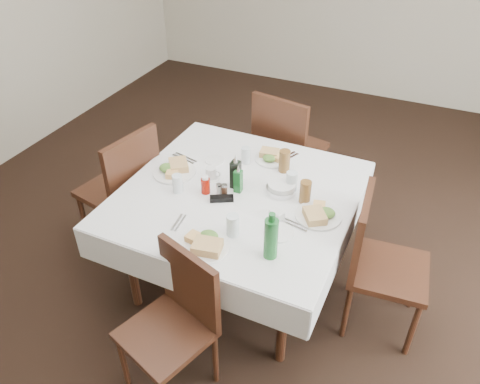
{
  "coord_description": "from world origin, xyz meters",
  "views": [
    {
      "loc": [
        0.79,
        -2.28,
        2.53
      ],
      "look_at": [
        -0.18,
        -0.12,
        0.8
      ],
      "focal_mm": 35.0,
      "sensor_mm": 36.0,
      "label": 1
    }
  ],
  "objects_px": {
    "chair_north": "(285,144)",
    "water_s": "(233,225)",
    "water_e": "(292,181)",
    "coffee_mug": "(211,174)",
    "ketchup_bottle": "(205,185)",
    "green_bottle": "(271,238)",
    "oil_cruet_green": "(238,180)",
    "water_n": "(246,155)",
    "dining_table": "(238,201)",
    "water_w": "(178,184)",
    "chair_east": "(376,257)",
    "chair_west": "(125,185)",
    "bread_basket": "(281,188)",
    "chair_south": "(177,315)",
    "oil_cruet_dark": "(236,173)"
  },
  "relations": [
    {
      "from": "chair_north",
      "to": "coffee_mug",
      "type": "bearing_deg",
      "value": -102.55
    },
    {
      "from": "green_bottle",
      "to": "water_n",
      "type": "bearing_deg",
      "value": 121.73
    },
    {
      "from": "ketchup_bottle",
      "to": "green_bottle",
      "type": "bearing_deg",
      "value": -32.27
    },
    {
      "from": "dining_table",
      "to": "water_w",
      "type": "relative_size",
      "value": 12.03
    },
    {
      "from": "dining_table",
      "to": "water_e",
      "type": "relative_size",
      "value": 10.9
    },
    {
      "from": "coffee_mug",
      "to": "water_n",
      "type": "bearing_deg",
      "value": 65.04
    },
    {
      "from": "ketchup_bottle",
      "to": "oil_cruet_green",
      "type": "bearing_deg",
      "value": 28.42
    },
    {
      "from": "water_e",
      "to": "coffee_mug",
      "type": "relative_size",
      "value": 1.08
    },
    {
      "from": "oil_cruet_dark",
      "to": "coffee_mug",
      "type": "distance_m",
      "value": 0.2
    },
    {
      "from": "water_e",
      "to": "coffee_mug",
      "type": "xyz_separation_m",
      "value": [
        -0.53,
        -0.09,
        -0.03
      ]
    },
    {
      "from": "chair_north",
      "to": "water_s",
      "type": "height_order",
      "value": "chair_north"
    },
    {
      "from": "dining_table",
      "to": "chair_north",
      "type": "relative_size",
      "value": 1.43
    },
    {
      "from": "dining_table",
      "to": "ketchup_bottle",
      "type": "xyz_separation_m",
      "value": [
        -0.19,
        -0.09,
        0.13
      ]
    },
    {
      "from": "oil_cruet_dark",
      "to": "coffee_mug",
      "type": "bearing_deg",
      "value": 173.96
    },
    {
      "from": "bread_basket",
      "to": "green_bottle",
      "type": "height_order",
      "value": "green_bottle"
    },
    {
      "from": "water_n",
      "to": "ketchup_bottle",
      "type": "xyz_separation_m",
      "value": [
        -0.09,
        -0.43,
        -0.0
      ]
    },
    {
      "from": "water_n",
      "to": "water_w",
      "type": "bearing_deg",
      "value": -117.38
    },
    {
      "from": "bread_basket",
      "to": "dining_table",
      "type": "bearing_deg",
      "value": -154.77
    },
    {
      "from": "water_w",
      "to": "green_bottle",
      "type": "distance_m",
      "value": 0.82
    },
    {
      "from": "water_n",
      "to": "water_e",
      "type": "xyz_separation_m",
      "value": [
        0.4,
        -0.18,
        0.01
      ]
    },
    {
      "from": "dining_table",
      "to": "bread_basket",
      "type": "distance_m",
      "value": 0.29
    },
    {
      "from": "chair_south",
      "to": "oil_cruet_green",
      "type": "distance_m",
      "value": 0.92
    },
    {
      "from": "green_bottle",
      "to": "coffee_mug",
      "type": "bearing_deg",
      "value": 139.92
    },
    {
      "from": "oil_cruet_green",
      "to": "water_n",
      "type": "bearing_deg",
      "value": 105.69
    },
    {
      "from": "chair_north",
      "to": "water_w",
      "type": "bearing_deg",
      "value": -106.29
    },
    {
      "from": "water_n",
      "to": "water_e",
      "type": "height_order",
      "value": "water_e"
    },
    {
      "from": "chair_west",
      "to": "water_w",
      "type": "xyz_separation_m",
      "value": [
        0.54,
        -0.13,
        0.25
      ]
    },
    {
      "from": "chair_south",
      "to": "water_w",
      "type": "relative_size",
      "value": 7.36
    },
    {
      "from": "water_s",
      "to": "ketchup_bottle",
      "type": "bearing_deg",
      "value": 138.06
    },
    {
      "from": "chair_south",
      "to": "water_s",
      "type": "distance_m",
      "value": 0.57
    },
    {
      "from": "dining_table",
      "to": "green_bottle",
      "type": "bearing_deg",
      "value": -49.16
    },
    {
      "from": "chair_north",
      "to": "chair_east",
      "type": "relative_size",
      "value": 1.07
    },
    {
      "from": "chair_north",
      "to": "water_e",
      "type": "relative_size",
      "value": 7.63
    },
    {
      "from": "chair_west",
      "to": "water_w",
      "type": "distance_m",
      "value": 0.6
    },
    {
      "from": "water_e",
      "to": "oil_cruet_dark",
      "type": "relative_size",
      "value": 0.55
    },
    {
      "from": "chair_south",
      "to": "water_n",
      "type": "distance_m",
      "value": 1.24
    },
    {
      "from": "chair_east",
      "to": "chair_north",
      "type": "bearing_deg",
      "value": 133.66
    },
    {
      "from": "coffee_mug",
      "to": "chair_west",
      "type": "bearing_deg",
      "value": -172.15
    },
    {
      "from": "water_n",
      "to": "oil_cruet_green",
      "type": "distance_m",
      "value": 0.35
    },
    {
      "from": "water_s",
      "to": "water_e",
      "type": "relative_size",
      "value": 1.0
    },
    {
      "from": "bread_basket",
      "to": "oil_cruet_green",
      "type": "bearing_deg",
      "value": -156.96
    },
    {
      "from": "water_e",
      "to": "oil_cruet_green",
      "type": "bearing_deg",
      "value": -153.78
    },
    {
      "from": "water_e",
      "to": "coffee_mug",
      "type": "bearing_deg",
      "value": -170.0
    },
    {
      "from": "water_n",
      "to": "oil_cruet_dark",
      "type": "relative_size",
      "value": 0.48
    },
    {
      "from": "chair_south",
      "to": "ketchup_bottle",
      "type": "height_order",
      "value": "chair_south"
    },
    {
      "from": "bread_basket",
      "to": "coffee_mug",
      "type": "height_order",
      "value": "coffee_mug"
    },
    {
      "from": "dining_table",
      "to": "chair_south",
      "type": "relative_size",
      "value": 1.63
    },
    {
      "from": "bread_basket",
      "to": "green_bottle",
      "type": "distance_m",
      "value": 0.6
    },
    {
      "from": "dining_table",
      "to": "green_bottle",
      "type": "xyz_separation_m",
      "value": [
        0.4,
        -0.46,
        0.2
      ]
    },
    {
      "from": "oil_cruet_green",
      "to": "water_s",
      "type": "bearing_deg",
      "value": -69.7
    }
  ]
}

